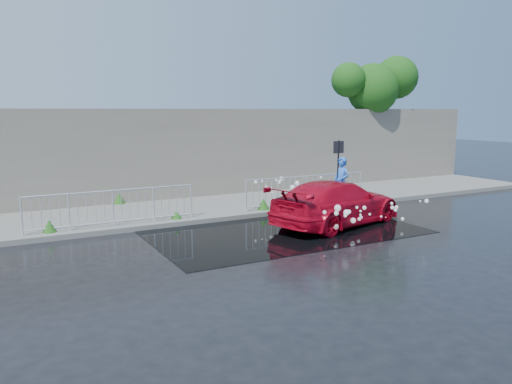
# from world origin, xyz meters

# --- Properties ---
(ground) EXTENTS (90.00, 90.00, 0.00)m
(ground) POSITION_xyz_m (0.00, 0.00, 0.00)
(ground) COLOR black
(ground) RESTS_ON ground
(pavement) EXTENTS (30.00, 4.00, 0.15)m
(pavement) POSITION_xyz_m (0.00, 5.00, 0.07)
(pavement) COLOR #62625E
(pavement) RESTS_ON ground
(curb) EXTENTS (30.00, 0.25, 0.16)m
(curb) POSITION_xyz_m (0.00, 3.00, 0.08)
(curb) COLOR #62625E
(curb) RESTS_ON ground
(retaining_wall) EXTENTS (30.00, 0.60, 3.50)m
(retaining_wall) POSITION_xyz_m (0.00, 7.20, 1.90)
(retaining_wall) COLOR #6A6259
(retaining_wall) RESTS_ON pavement
(puddle) EXTENTS (8.00, 5.00, 0.01)m
(puddle) POSITION_xyz_m (0.50, 1.00, 0.01)
(puddle) COLOR black
(puddle) RESTS_ON ground
(sign_post) EXTENTS (0.45, 0.06, 2.50)m
(sign_post) POSITION_xyz_m (4.20, 3.10, 1.72)
(sign_post) COLOR black
(sign_post) RESTS_ON ground
(tree) EXTENTS (4.87, 2.49, 6.26)m
(tree) POSITION_xyz_m (9.77, 7.42, 4.80)
(tree) COLOR #332114
(tree) RESTS_ON ground
(railing_left) EXTENTS (5.05, 0.05, 1.10)m
(railing_left) POSITION_xyz_m (-4.00, 3.35, 0.74)
(railing_left) COLOR silver
(railing_left) RESTS_ON pavement
(railing_right) EXTENTS (5.05, 0.05, 1.10)m
(railing_right) POSITION_xyz_m (3.00, 3.35, 0.74)
(railing_right) COLOR silver
(railing_right) RESTS_ON pavement
(weeds) EXTENTS (12.17, 3.93, 0.39)m
(weeds) POSITION_xyz_m (-0.33, 4.50, 0.33)
(weeds) COLOR #144B17
(weeds) RESTS_ON pavement
(water_spray) EXTENTS (3.54, 5.52, 1.02)m
(water_spray) POSITION_xyz_m (2.42, 1.44, 0.68)
(water_spray) COLOR white
(water_spray) RESTS_ON ground
(red_car) EXTENTS (5.24, 3.19, 1.42)m
(red_car) POSITION_xyz_m (2.38, 0.77, 0.71)
(red_car) COLOR #B3071C
(red_car) RESTS_ON ground
(person) EXTENTS (0.55, 0.75, 1.88)m
(person) POSITION_xyz_m (4.28, 3.00, 0.94)
(person) COLOR blue
(person) RESTS_ON ground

